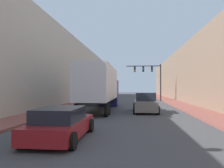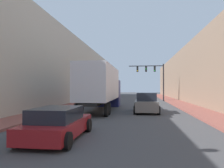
{
  "view_description": "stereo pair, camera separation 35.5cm",
  "coord_description": "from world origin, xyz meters",
  "px_view_note": "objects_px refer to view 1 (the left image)",
  "views": [
    {
      "loc": [
        0.96,
        0.73,
        2.18
      ],
      "look_at": [
        -0.68,
        16.7,
        2.44
      ],
      "focal_mm": 35.0,
      "sensor_mm": 36.0,
      "label": 1
    },
    {
      "loc": [
        1.31,
        0.77,
        2.18
      ],
      "look_at": [
        -0.68,
        16.7,
        2.44
      ],
      "focal_mm": 35.0,
      "sensor_mm": 36.0,
      "label": 2
    }
  ],
  "objects_px": {
    "traffic_signal_gantry": "(151,75)",
    "semi_truck": "(101,86)",
    "sedan_car": "(61,124)",
    "suv_car": "(145,103)"
  },
  "relations": [
    {
      "from": "traffic_signal_gantry",
      "to": "suv_car",
      "type": "bearing_deg",
      "value": -96.14
    },
    {
      "from": "semi_truck",
      "to": "suv_car",
      "type": "bearing_deg",
      "value": -16.73
    },
    {
      "from": "sedan_car",
      "to": "traffic_signal_gantry",
      "type": "xyz_separation_m",
      "value": [
        5.81,
        26.91,
        3.63
      ]
    },
    {
      "from": "suv_car",
      "to": "traffic_signal_gantry",
      "type": "xyz_separation_m",
      "value": [
        1.76,
        16.36,
        3.46
      ]
    },
    {
      "from": "sedan_car",
      "to": "traffic_signal_gantry",
      "type": "height_order",
      "value": "traffic_signal_gantry"
    },
    {
      "from": "semi_truck",
      "to": "sedan_car",
      "type": "xyz_separation_m",
      "value": [
        0.13,
        -11.8,
        -1.65
      ]
    },
    {
      "from": "traffic_signal_gantry",
      "to": "semi_truck",
      "type": "bearing_deg",
      "value": -111.47
    },
    {
      "from": "sedan_car",
      "to": "traffic_signal_gantry",
      "type": "bearing_deg",
      "value": 77.81
    },
    {
      "from": "suv_car",
      "to": "traffic_signal_gantry",
      "type": "height_order",
      "value": "traffic_signal_gantry"
    },
    {
      "from": "sedan_car",
      "to": "suv_car",
      "type": "bearing_deg",
      "value": 68.97
    }
  ]
}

